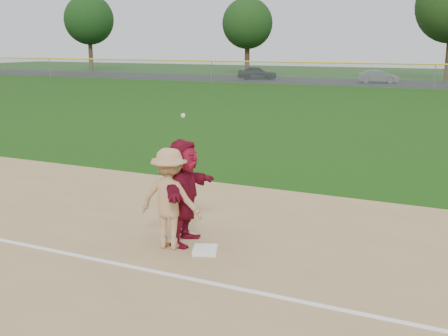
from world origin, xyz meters
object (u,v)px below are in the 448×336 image
at_px(car_left, 257,73).
at_px(car_mid, 378,76).
at_px(base_runner, 184,192).
at_px(first_base, 205,250).

relative_size(car_left, car_mid, 1.08).
bearing_deg(base_runner, car_left, 13.78).
bearing_deg(car_left, car_mid, -104.80).
height_order(base_runner, car_mid, base_runner).
xyz_separation_m(first_base, base_runner, (-0.59, 0.30, 0.93)).
distance_m(base_runner, car_mid, 45.26).
bearing_deg(car_left, first_base, -173.60).
relative_size(base_runner, car_mid, 0.54).
height_order(first_base, car_left, car_left).
relative_size(first_base, base_runner, 0.21).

